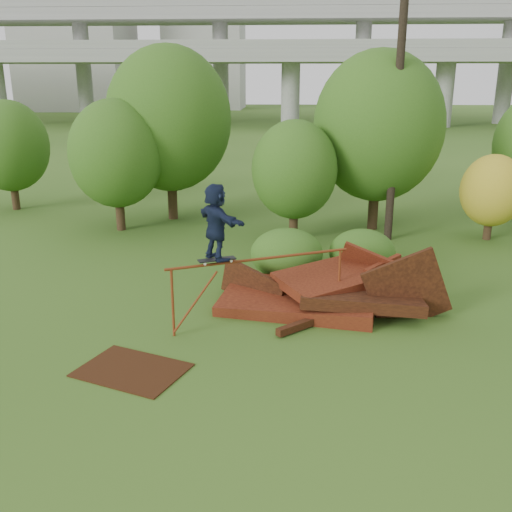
# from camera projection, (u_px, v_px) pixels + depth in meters

# --- Properties ---
(ground) EXTENTS (240.00, 240.00, 0.00)m
(ground) POSITION_uv_depth(u_px,v_px,m) (289.00, 358.00, 11.89)
(ground) COLOR #2D5116
(ground) RESTS_ON ground
(scrap_pile) EXTENTS (5.87, 3.56, 2.24)m
(scrap_pile) POSITION_uv_depth(u_px,v_px,m) (324.00, 294.00, 14.43)
(scrap_pile) COLOR #3E120B
(scrap_pile) RESTS_ON ground
(grind_rail) EXTENTS (4.13, 1.88, 1.63)m
(grind_rail) POSITION_uv_depth(u_px,v_px,m) (260.00, 271.00, 13.26)
(grind_rail) COLOR maroon
(grind_rail) RESTS_ON ground
(skateboard) EXTENTS (0.87, 0.56, 0.09)m
(skateboard) POSITION_uv_depth(u_px,v_px,m) (217.00, 259.00, 12.78)
(skateboard) COLOR black
(skateboard) RESTS_ON grind_rail
(skater) EXTENTS (1.41, 1.54, 1.71)m
(skater) POSITION_uv_depth(u_px,v_px,m) (216.00, 222.00, 12.52)
(skater) COLOR #161F3A
(skater) RESTS_ON skateboard
(flat_plate) EXTENTS (2.44, 2.11, 0.03)m
(flat_plate) POSITION_uv_depth(u_px,v_px,m) (132.00, 370.00, 11.38)
(flat_plate) COLOR #33190B
(flat_plate) RESTS_ON ground
(tree_0) EXTENTS (3.48, 3.48, 4.91)m
(tree_0) POSITION_uv_depth(u_px,v_px,m) (116.00, 154.00, 21.11)
(tree_0) COLOR black
(tree_0) RESTS_ON ground
(tree_1) EXTENTS (4.95, 4.95, 6.89)m
(tree_1) POSITION_uv_depth(u_px,v_px,m) (169.00, 119.00, 22.52)
(tree_1) COLOR black
(tree_1) RESTS_ON ground
(tree_2) EXTENTS (3.02, 3.02, 4.26)m
(tree_2) POSITION_uv_depth(u_px,v_px,m) (294.00, 170.00, 19.96)
(tree_2) COLOR black
(tree_2) RESTS_ON ground
(tree_3) EXTENTS (4.79, 4.79, 6.64)m
(tree_3) POSITION_uv_depth(u_px,v_px,m) (378.00, 127.00, 20.95)
(tree_3) COLOR black
(tree_3) RESTS_ON ground
(tree_4) EXTENTS (2.22, 2.22, 3.07)m
(tree_4) POSITION_uv_depth(u_px,v_px,m) (492.00, 191.00, 20.13)
(tree_4) COLOR black
(tree_4) RESTS_ON ground
(tree_6) EXTENTS (3.40, 3.40, 4.75)m
(tree_6) POSITION_uv_depth(u_px,v_px,m) (9.00, 146.00, 24.56)
(tree_6) COLOR black
(tree_6) RESTS_ON ground
(shrub_left) EXTENTS (2.11, 1.94, 1.46)m
(shrub_left) POSITION_uv_depth(u_px,v_px,m) (287.00, 253.00, 16.51)
(shrub_left) COLOR #2B5516
(shrub_left) RESTS_ON ground
(shrub_right) EXTENTS (1.94, 1.78, 1.37)m
(shrub_right) POSITION_uv_depth(u_px,v_px,m) (362.00, 252.00, 16.76)
(shrub_right) COLOR #2B5516
(shrub_right) RESTS_ON ground
(utility_pole) EXTENTS (1.40, 0.28, 10.71)m
(utility_pole) POSITION_uv_depth(u_px,v_px,m) (399.00, 83.00, 19.03)
(utility_pole) COLOR black
(utility_pole) RESTS_ON ground
(freeway_overpass) EXTENTS (160.00, 15.00, 13.70)m
(freeway_overpass) POSITION_uv_depth(u_px,v_px,m) (291.00, 37.00, 68.76)
(freeway_overpass) COLOR gray
(freeway_overpass) RESTS_ON ground
(building_left) EXTENTS (18.00, 16.00, 35.00)m
(building_left) POSITION_uv_depth(u_px,v_px,m) (74.00, 7.00, 99.26)
(building_left) COLOR #9E9E99
(building_left) RESTS_ON ground
(building_right) EXTENTS (14.00, 14.00, 28.00)m
(building_right) POSITION_uv_depth(u_px,v_px,m) (205.00, 31.00, 105.77)
(building_right) COLOR #9E9E99
(building_right) RESTS_ON ground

